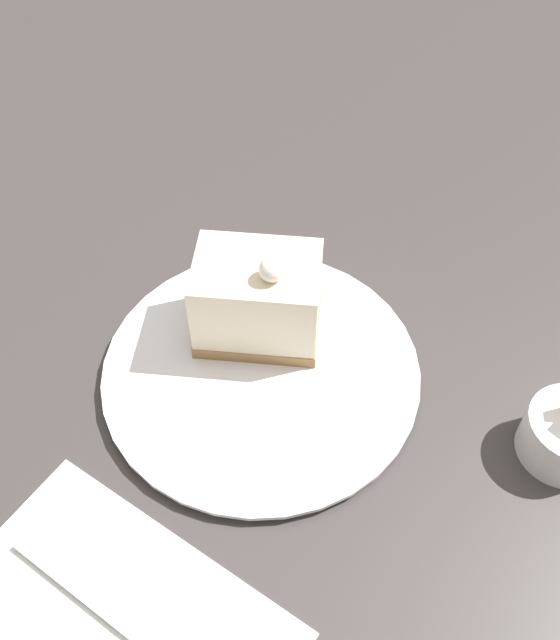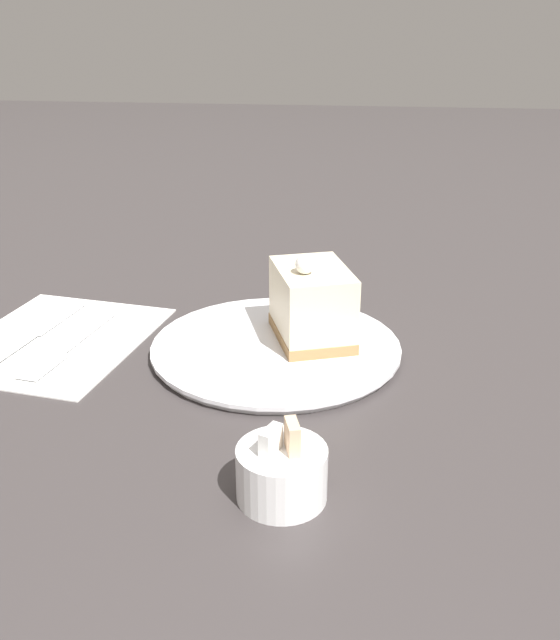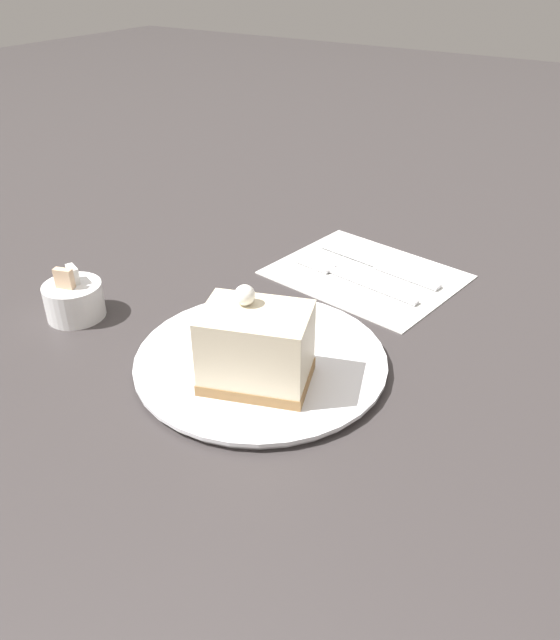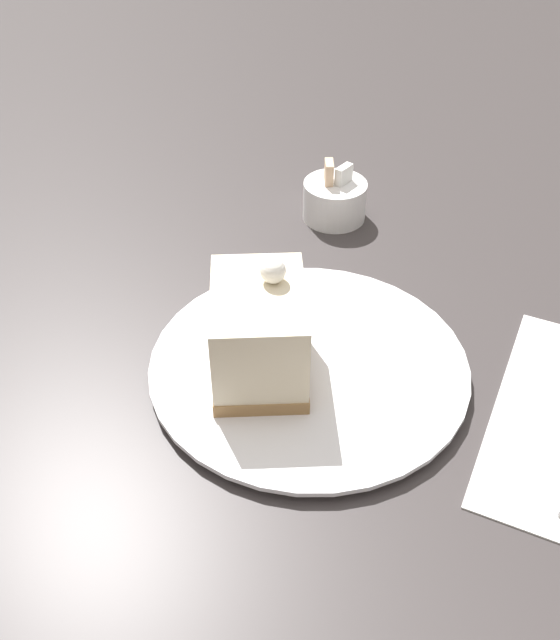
# 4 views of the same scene
# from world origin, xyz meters

# --- Properties ---
(ground_plane) EXTENTS (4.00, 4.00, 0.00)m
(ground_plane) POSITION_xyz_m (0.00, 0.00, 0.00)
(ground_plane) COLOR #383333
(plate) EXTENTS (0.25, 0.25, 0.01)m
(plate) POSITION_xyz_m (0.03, 0.01, 0.01)
(plate) COLOR white
(plate) RESTS_ON ground_plane
(cake_slice) EXTENTS (0.10, 0.11, 0.09)m
(cake_slice) POSITION_xyz_m (-0.00, -0.01, 0.05)
(cake_slice) COLOR #9E7547
(cake_slice) RESTS_ON plate
(sugar_bowl) EXTENTS (0.06, 0.06, 0.06)m
(sugar_bowl) POSITION_xyz_m (0.00, 0.24, 0.02)
(sugar_bowl) COLOR white
(sugar_bowl) RESTS_ON ground_plane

